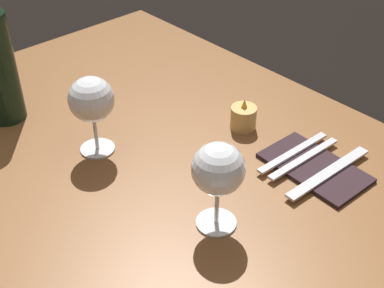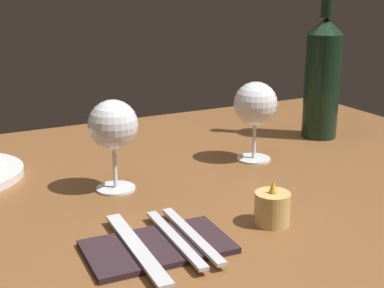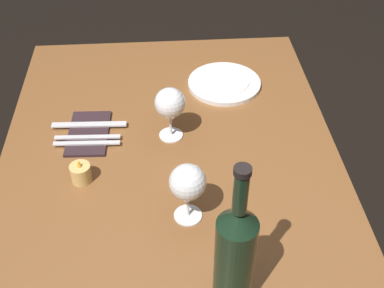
{
  "view_description": "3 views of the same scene",
  "coord_description": "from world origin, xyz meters",
  "px_view_note": "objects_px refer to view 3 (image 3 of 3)",
  "views": [
    {
      "loc": [
        0.56,
        -0.45,
        1.35
      ],
      "look_at": [
        0.04,
        0.02,
        0.84
      ],
      "focal_mm": 49.87,
      "sensor_mm": 36.0,
      "label": 1
    },
    {
      "loc": [
        0.41,
        0.83,
        1.08
      ],
      "look_at": [
        -0.02,
        -0.02,
        0.8
      ],
      "focal_mm": 51.67,
      "sensor_mm": 36.0,
      "label": 2
    },
    {
      "loc": [
        -0.94,
        0.01,
        1.64
      ],
      "look_at": [
        0.01,
        -0.06,
        0.81
      ],
      "focal_mm": 47.2,
      "sensor_mm": 36.0,
      "label": 3
    }
  ],
  "objects_px": {
    "wine_glass_left": "(170,104)",
    "table_knife": "(89,125)",
    "dinner_plate": "(224,83)",
    "fork_inner": "(87,137)",
    "wine_glass_right": "(188,183)",
    "folded_napkin": "(89,133)",
    "votive_candle": "(81,174)",
    "wine_bottle": "(235,255)",
    "fork_outer": "(87,143)"
  },
  "relations": [
    {
      "from": "wine_glass_right",
      "to": "dinner_plate",
      "type": "xyz_separation_m",
      "value": [
        0.53,
        -0.15,
        -0.1
      ]
    },
    {
      "from": "wine_bottle",
      "to": "votive_candle",
      "type": "height_order",
      "value": "wine_bottle"
    },
    {
      "from": "folded_napkin",
      "to": "wine_bottle",
      "type": "bearing_deg",
      "value": -148.45
    },
    {
      "from": "wine_bottle",
      "to": "votive_candle",
      "type": "bearing_deg",
      "value": 42.82
    },
    {
      "from": "wine_bottle",
      "to": "votive_candle",
      "type": "relative_size",
      "value": 5.4
    },
    {
      "from": "wine_glass_left",
      "to": "dinner_plate",
      "type": "relative_size",
      "value": 0.68
    },
    {
      "from": "wine_bottle",
      "to": "dinner_plate",
      "type": "bearing_deg",
      "value": -5.79
    },
    {
      "from": "dinner_plate",
      "to": "fork_outer",
      "type": "height_order",
      "value": "dinner_plate"
    },
    {
      "from": "folded_napkin",
      "to": "table_knife",
      "type": "xyz_separation_m",
      "value": [
        0.03,
        -0.0,
        0.01
      ]
    },
    {
      "from": "wine_glass_left",
      "to": "wine_glass_right",
      "type": "height_order",
      "value": "same"
    },
    {
      "from": "wine_glass_right",
      "to": "wine_bottle",
      "type": "height_order",
      "value": "wine_bottle"
    },
    {
      "from": "wine_glass_left",
      "to": "fork_inner",
      "type": "bearing_deg",
      "value": 90.68
    },
    {
      "from": "wine_bottle",
      "to": "dinner_plate",
      "type": "distance_m",
      "value": 0.76
    },
    {
      "from": "wine_glass_right",
      "to": "fork_inner",
      "type": "relative_size",
      "value": 0.86
    },
    {
      "from": "wine_glass_left",
      "to": "folded_napkin",
      "type": "height_order",
      "value": "wine_glass_left"
    },
    {
      "from": "wine_glass_right",
      "to": "fork_outer",
      "type": "height_order",
      "value": "wine_glass_right"
    },
    {
      "from": "wine_bottle",
      "to": "votive_candle",
      "type": "distance_m",
      "value": 0.5
    },
    {
      "from": "dinner_plate",
      "to": "fork_inner",
      "type": "xyz_separation_m",
      "value": [
        -0.24,
        0.41,
        0.0
      ]
    },
    {
      "from": "dinner_plate",
      "to": "table_knife",
      "type": "distance_m",
      "value": 0.44
    },
    {
      "from": "wine_glass_right",
      "to": "table_knife",
      "type": "xyz_separation_m",
      "value": [
        0.35,
        0.26,
        -0.1
      ]
    },
    {
      "from": "wine_glass_right",
      "to": "fork_inner",
      "type": "xyz_separation_m",
      "value": [
        0.29,
        0.26,
        -0.1
      ]
    },
    {
      "from": "wine_bottle",
      "to": "fork_inner",
      "type": "distance_m",
      "value": 0.62
    },
    {
      "from": "wine_glass_right",
      "to": "votive_candle",
      "type": "distance_m",
      "value": 0.31
    },
    {
      "from": "wine_glass_left",
      "to": "folded_napkin",
      "type": "relative_size",
      "value": 0.8
    },
    {
      "from": "dinner_plate",
      "to": "fork_inner",
      "type": "relative_size",
      "value": 1.26
    },
    {
      "from": "fork_inner",
      "to": "dinner_plate",
      "type": "bearing_deg",
      "value": -59.77
    },
    {
      "from": "wine_bottle",
      "to": "fork_inner",
      "type": "relative_size",
      "value": 2.01
    },
    {
      "from": "folded_napkin",
      "to": "fork_inner",
      "type": "distance_m",
      "value": 0.03
    },
    {
      "from": "folded_napkin",
      "to": "fork_outer",
      "type": "distance_m",
      "value": 0.05
    },
    {
      "from": "wine_glass_right",
      "to": "fork_outer",
      "type": "distance_m",
      "value": 0.38
    },
    {
      "from": "wine_glass_right",
      "to": "folded_napkin",
      "type": "bearing_deg",
      "value": 39.04
    },
    {
      "from": "fork_outer",
      "to": "wine_bottle",
      "type": "bearing_deg",
      "value": -145.9
    },
    {
      "from": "wine_glass_left",
      "to": "wine_bottle",
      "type": "relative_size",
      "value": 0.43
    },
    {
      "from": "dinner_plate",
      "to": "table_knife",
      "type": "bearing_deg",
      "value": 114.1
    },
    {
      "from": "wine_bottle",
      "to": "votive_candle",
      "type": "xyz_separation_m",
      "value": [
        0.36,
        0.33,
        -0.12
      ]
    },
    {
      "from": "dinner_plate",
      "to": "wine_glass_right",
      "type": "bearing_deg",
      "value": 164.26
    },
    {
      "from": "wine_glass_left",
      "to": "folded_napkin",
      "type": "xyz_separation_m",
      "value": [
        0.02,
        0.23,
        -0.11
      ]
    },
    {
      "from": "wine_bottle",
      "to": "wine_glass_right",
      "type": "bearing_deg",
      "value": 18.31
    },
    {
      "from": "wine_glass_left",
      "to": "wine_bottle",
      "type": "height_order",
      "value": "wine_bottle"
    },
    {
      "from": "fork_outer",
      "to": "folded_napkin",
      "type": "bearing_deg",
      "value": 0.0
    },
    {
      "from": "wine_glass_right",
      "to": "dinner_plate",
      "type": "bearing_deg",
      "value": -15.74
    },
    {
      "from": "wine_bottle",
      "to": "dinner_plate",
      "type": "xyz_separation_m",
      "value": [
        0.75,
        -0.08,
        -0.13
      ]
    },
    {
      "from": "wine_bottle",
      "to": "wine_glass_left",
      "type": "bearing_deg",
      "value": 11.07
    },
    {
      "from": "dinner_plate",
      "to": "fork_inner",
      "type": "height_order",
      "value": "dinner_plate"
    },
    {
      "from": "folded_napkin",
      "to": "fork_inner",
      "type": "height_order",
      "value": "fork_inner"
    },
    {
      "from": "wine_glass_left",
      "to": "dinner_plate",
      "type": "xyz_separation_m",
      "value": [
        0.23,
        -0.18,
        -0.1
      ]
    },
    {
      "from": "wine_glass_left",
      "to": "table_knife",
      "type": "relative_size",
      "value": 0.73
    },
    {
      "from": "fork_inner",
      "to": "votive_candle",
      "type": "bearing_deg",
      "value": 179.4
    },
    {
      "from": "wine_bottle",
      "to": "fork_inner",
      "type": "xyz_separation_m",
      "value": [
        0.51,
        0.33,
        -0.13
      ]
    },
    {
      "from": "wine_glass_left",
      "to": "wine_bottle",
      "type": "bearing_deg",
      "value": -168.93
    }
  ]
}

